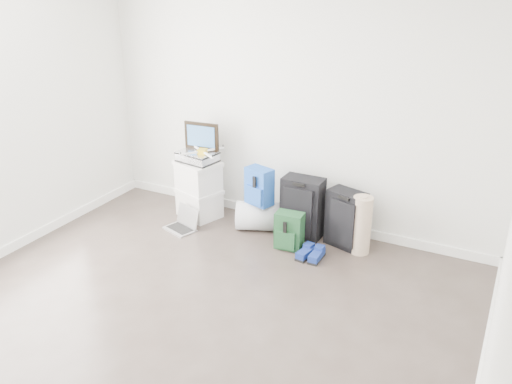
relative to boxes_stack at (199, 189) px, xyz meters
The scene contains 14 objects.
ground 2.38m from the boxes_stack, 65.07° to the right, with size 5.00×5.00×0.00m, color #382D28.
room_envelope 2.72m from the boxes_stack, 64.88° to the right, with size 4.52×5.02×2.71m.
boxes_stack is the anchor object (origin of this frame).
briefcase 0.39m from the boxes_stack, behind, with size 0.41×0.30×0.12m, color #B2B2B7.
painting 0.61m from the boxes_stack, 90.00° to the left, with size 0.41×0.06×0.31m.
drone 0.48m from the boxes_stack, 14.04° to the right, with size 0.46×0.46×0.05m.
duffel_bag 0.80m from the boxes_stack, ahead, with size 0.32×0.32×0.52m, color #96999E.
blue_backpack 0.80m from the boxes_stack, ahead, with size 0.33×0.28×0.41m.
large_suitcase 1.26m from the boxes_stack, ahead, with size 0.43×0.28×0.66m.
green_backpack 1.28m from the boxes_stack, 11.10° to the right, with size 0.29×0.23×0.39m.
carry_on 1.74m from the boxes_stack, ahead, with size 0.43×0.35×0.61m.
shoes 1.60m from the boxes_stack, 12.47° to the right, with size 0.24×0.27×0.09m.
rolled_rug 1.92m from the boxes_stack, ahead, with size 0.20×0.20×0.61m, color tan.
laptop 0.46m from the boxes_stack, 87.39° to the right, with size 0.40×0.34×0.24m.
Camera 1 is at (2.22, -2.67, 2.71)m, focal length 38.00 mm.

